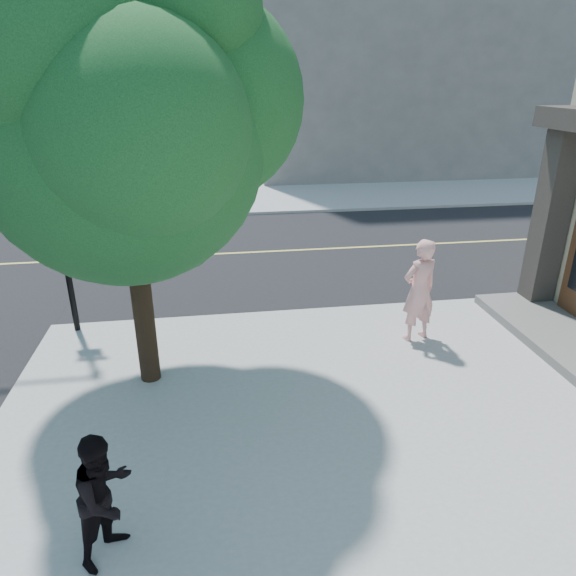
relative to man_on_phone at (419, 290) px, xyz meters
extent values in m
plane|color=black|center=(-6.37, 1.67, -1.15)|extent=(140.00, 140.00, 0.00)
cube|color=black|center=(-6.37, 6.17, -1.15)|extent=(140.00, 9.00, 0.01)
cube|color=#A2A2A2|center=(7.13, 23.17, -1.09)|extent=(29.00, 25.00, 0.12)
cube|color=slate|center=(2.83, -0.53, -0.94)|extent=(1.60, 4.00, 0.18)
cube|color=#35302B|center=(3.33, 1.17, 1.07)|extent=(0.55, 0.55, 4.20)
cube|color=slate|center=(7.63, 23.67, 5.97)|extent=(18.00, 16.00, 14.00)
imported|color=pink|center=(0.00, 0.00, 0.00)|extent=(0.86, 0.69, 2.06)
imported|color=black|center=(-5.15, -4.26, -0.27)|extent=(0.89, 0.94, 1.53)
cylinder|color=black|center=(-5.08, -0.72, 0.67)|extent=(0.34, 0.34, 3.40)
sphere|color=#1C5524|center=(-5.08, -0.72, 2.93)|extent=(4.15, 4.15, 4.15)
sphere|color=#1C5524|center=(-3.95, -0.16, 3.50)|extent=(3.21, 3.21, 3.21)
sphere|color=#1C5524|center=(-6.03, 0.03, 3.69)|extent=(3.02, 3.02, 3.02)
sphere|color=#1C5524|center=(-4.71, -1.76, 3.22)|extent=(2.83, 2.83, 2.83)
sphere|color=#1C5524|center=(-5.65, -1.48, 4.06)|extent=(2.64, 2.64, 2.64)
sphere|color=#1C5524|center=(-4.23, -0.72, 4.63)|extent=(2.45, 2.45, 2.45)
cylinder|color=black|center=(-6.77, 1.37, 1.03)|extent=(0.12, 0.12, 4.12)
cube|color=white|center=(-6.72, 1.35, 1.52)|extent=(0.54, 0.04, 0.20)
cube|color=navy|center=(-6.72, 1.35, 1.03)|extent=(0.44, 0.04, 0.54)
imported|color=black|center=(-6.77, 1.37, 2.30)|extent=(0.16, 0.20, 0.98)
camera|label=1|loc=(-3.85, -8.64, 3.84)|focal=32.00mm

